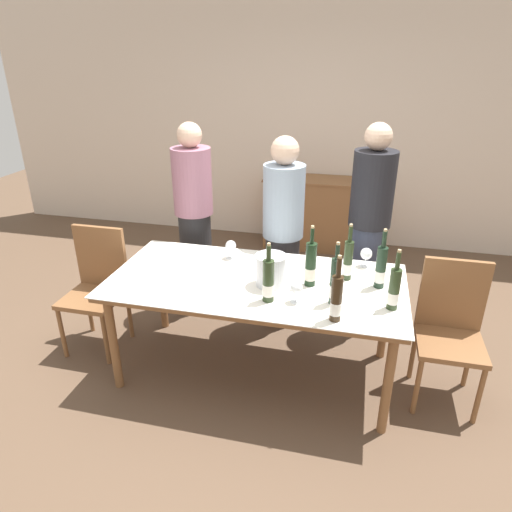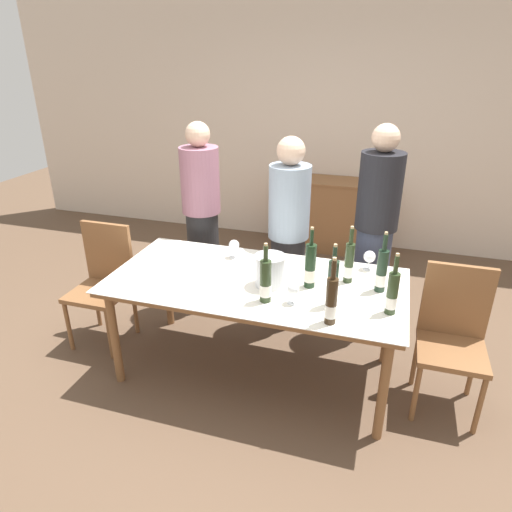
{
  "view_description": "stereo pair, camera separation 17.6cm",
  "coord_description": "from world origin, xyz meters",
  "px_view_note": "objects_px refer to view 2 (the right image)",
  "views": [
    {
      "loc": [
        0.65,
        -2.69,
        2.19
      ],
      "look_at": [
        0.0,
        0.0,
        0.94
      ],
      "focal_mm": 32.0,
      "sensor_mm": 36.0,
      "label": 1
    },
    {
      "loc": [
        0.82,
        -2.64,
        2.19
      ],
      "look_at": [
        0.0,
        0.0,
        0.94
      ],
      "focal_mm": 32.0,
      "sensor_mm": 36.0,
      "label": 2
    }
  ],
  "objects_px": {
    "sideboard_cabinet": "(328,215)",
    "chair_left_end": "(104,277)",
    "wine_bottle_5": "(332,285)",
    "wine_bottle_6": "(349,263)",
    "wine_bottle_1": "(382,271)",
    "wine_bottle_2": "(331,301)",
    "wine_bottle_0": "(265,282)",
    "person_guest_left": "(288,236)",
    "dining_table": "(256,288)",
    "wine_glass_0": "(234,246)",
    "wine_bottle_3": "(392,294)",
    "person_host": "(202,219)",
    "wine_glass_1": "(369,257)",
    "wine_glass_2": "(293,290)",
    "wine_bottle_4": "(310,267)",
    "person_guest_right": "(375,234)",
    "ice_bucket": "(270,270)",
    "chair_right_end": "(453,331)"
  },
  "relations": [
    {
      "from": "wine_glass_2",
      "to": "wine_bottle_2",
      "type": "bearing_deg",
      "value": -30.93
    },
    {
      "from": "wine_bottle_1",
      "to": "wine_bottle_2",
      "type": "distance_m",
      "value": 0.54
    },
    {
      "from": "wine_glass_2",
      "to": "person_host",
      "type": "xyz_separation_m",
      "value": [
        -1.06,
        1.04,
        -0.01
      ]
    },
    {
      "from": "wine_bottle_1",
      "to": "wine_bottle_3",
      "type": "xyz_separation_m",
      "value": [
        0.08,
        -0.27,
        -0.01
      ]
    },
    {
      "from": "person_guest_right",
      "to": "person_guest_left",
      "type": "bearing_deg",
      "value": -171.75
    },
    {
      "from": "wine_bottle_3",
      "to": "wine_glass_2",
      "type": "distance_m",
      "value": 0.58
    },
    {
      "from": "sideboard_cabinet",
      "to": "wine_bottle_5",
      "type": "distance_m",
      "value": 2.74
    },
    {
      "from": "wine_bottle_1",
      "to": "chair_left_end",
      "type": "height_order",
      "value": "wine_bottle_1"
    },
    {
      "from": "wine_bottle_2",
      "to": "wine_bottle_5",
      "type": "height_order",
      "value": "wine_bottle_2"
    },
    {
      "from": "ice_bucket",
      "to": "wine_bottle_3",
      "type": "xyz_separation_m",
      "value": [
        0.78,
        -0.13,
        0.02
      ]
    },
    {
      "from": "chair_left_end",
      "to": "wine_glass_2",
      "type": "bearing_deg",
      "value": -11.28
    },
    {
      "from": "wine_bottle_4",
      "to": "person_guest_left",
      "type": "xyz_separation_m",
      "value": [
        -0.32,
        0.72,
        -0.09
      ]
    },
    {
      "from": "wine_bottle_1",
      "to": "chair_left_end",
      "type": "distance_m",
      "value": 2.14
    },
    {
      "from": "wine_glass_1",
      "to": "chair_left_end",
      "type": "height_order",
      "value": "chair_left_end"
    },
    {
      "from": "wine_glass_0",
      "to": "wine_glass_1",
      "type": "bearing_deg",
      "value": 5.14
    },
    {
      "from": "wine_glass_0",
      "to": "wine_glass_2",
      "type": "bearing_deg",
      "value": -42.94
    },
    {
      "from": "wine_bottle_3",
      "to": "person_host",
      "type": "distance_m",
      "value": 1.91
    },
    {
      "from": "sideboard_cabinet",
      "to": "dining_table",
      "type": "height_order",
      "value": "sideboard_cabinet"
    },
    {
      "from": "sideboard_cabinet",
      "to": "wine_glass_0",
      "type": "distance_m",
      "value": 2.25
    },
    {
      "from": "person_host",
      "to": "dining_table",
      "type": "bearing_deg",
      "value": -47.42
    },
    {
      "from": "person_host",
      "to": "person_guest_left",
      "type": "bearing_deg",
      "value": -5.57
    },
    {
      "from": "dining_table",
      "to": "wine_glass_0",
      "type": "distance_m",
      "value": 0.44
    },
    {
      "from": "wine_bottle_1",
      "to": "person_guest_right",
      "type": "distance_m",
      "value": 0.74
    },
    {
      "from": "wine_bottle_5",
      "to": "chair_left_end",
      "type": "xyz_separation_m",
      "value": [
        -1.84,
        0.28,
        -0.36
      ]
    },
    {
      "from": "wine_bottle_3",
      "to": "chair_right_end",
      "type": "distance_m",
      "value": 0.59
    },
    {
      "from": "ice_bucket",
      "to": "wine_glass_0",
      "type": "relative_size",
      "value": 1.52
    },
    {
      "from": "sideboard_cabinet",
      "to": "wine_bottle_1",
      "type": "height_order",
      "value": "wine_bottle_1"
    },
    {
      "from": "person_guest_left",
      "to": "person_guest_right",
      "type": "xyz_separation_m",
      "value": [
        0.67,
        0.1,
        0.06
      ]
    },
    {
      "from": "wine_bottle_3",
      "to": "person_guest_left",
      "type": "height_order",
      "value": "person_guest_left"
    },
    {
      "from": "wine_bottle_2",
      "to": "person_host",
      "type": "relative_size",
      "value": 0.25
    },
    {
      "from": "sideboard_cabinet",
      "to": "chair_left_end",
      "type": "bearing_deg",
      "value": -120.71
    },
    {
      "from": "wine_bottle_3",
      "to": "wine_glass_0",
      "type": "relative_size",
      "value": 2.77
    },
    {
      "from": "sideboard_cabinet",
      "to": "wine_bottle_6",
      "type": "xyz_separation_m",
      "value": [
        0.48,
        -2.31,
        0.48
      ]
    },
    {
      "from": "ice_bucket",
      "to": "wine_bottle_3",
      "type": "height_order",
      "value": "wine_bottle_3"
    },
    {
      "from": "wine_bottle_0",
      "to": "wine_glass_1",
      "type": "height_order",
      "value": "wine_bottle_0"
    },
    {
      "from": "dining_table",
      "to": "wine_bottle_6",
      "type": "relative_size",
      "value": 5.02
    },
    {
      "from": "sideboard_cabinet",
      "to": "chair_left_end",
      "type": "height_order",
      "value": "chair_left_end"
    },
    {
      "from": "dining_table",
      "to": "wine_bottle_0",
      "type": "height_order",
      "value": "wine_bottle_0"
    },
    {
      "from": "person_host",
      "to": "wine_bottle_1",
      "type": "bearing_deg",
      "value": -24.64
    },
    {
      "from": "sideboard_cabinet",
      "to": "chair_left_end",
      "type": "xyz_separation_m",
      "value": [
        -1.42,
        -2.39,
        0.12
      ]
    },
    {
      "from": "chair_right_end",
      "to": "person_guest_right",
      "type": "height_order",
      "value": "person_guest_right"
    },
    {
      "from": "wine_bottle_0",
      "to": "chair_left_end",
      "type": "bearing_deg",
      "value": 166.6
    },
    {
      "from": "dining_table",
      "to": "wine_glass_0",
      "type": "xyz_separation_m",
      "value": [
        -0.27,
        0.31,
        0.16
      ]
    },
    {
      "from": "sideboard_cabinet",
      "to": "person_guest_left",
      "type": "bearing_deg",
      "value": -92.36
    },
    {
      "from": "wine_bottle_0",
      "to": "wine_bottle_2",
      "type": "relative_size",
      "value": 0.95
    },
    {
      "from": "wine_bottle_1",
      "to": "wine_bottle_2",
      "type": "xyz_separation_m",
      "value": [
        -0.25,
        -0.48,
        -0.0
      ]
    },
    {
      "from": "ice_bucket",
      "to": "person_guest_right",
      "type": "relative_size",
      "value": 0.12
    },
    {
      "from": "sideboard_cabinet",
      "to": "person_host",
      "type": "bearing_deg",
      "value": -117.46
    },
    {
      "from": "wine_bottle_3",
      "to": "person_guest_right",
      "type": "distance_m",
      "value": 1.01
    },
    {
      "from": "wine_bottle_3",
      "to": "person_host",
      "type": "xyz_separation_m",
      "value": [
        -1.63,
        0.98,
        -0.05
      ]
    }
  ]
}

